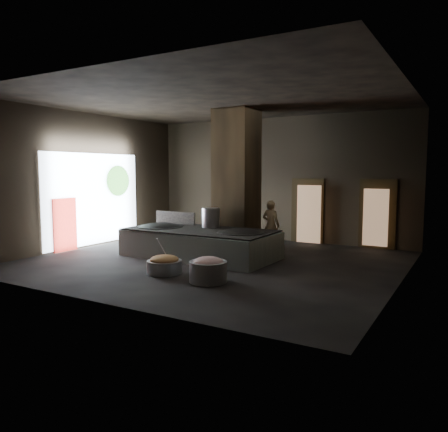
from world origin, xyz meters
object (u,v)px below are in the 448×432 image
Objects in this scene: wok_left at (160,229)px; veg_basin at (164,267)px; meat_basin at (208,272)px; stock_pot at (211,218)px; cook at (271,225)px; hearth_platform at (200,244)px; wok_right at (241,235)px.

veg_basin is (1.83, -2.14, -0.59)m from wok_left.
stock_pot is at bearing 120.83° from meat_basin.
veg_basin is at bearing 173.06° from meat_basin.
cook reaches higher than meat_basin.
hearth_platform is 2.23m from veg_basin.
wok_right is 2.51m from veg_basin.
wok_left is 1.61× the size of veg_basin.
stock_pot is 0.37× the size of cook.
cook is (-0.01, 2.12, 0.06)m from wok_right.
cook reaches higher than veg_basin.
hearth_platform is 3.17× the size of wok_left.
meat_basin is at bearing 97.36° from cook.
hearth_platform is 2.97m from meat_basin.
cook reaches higher than wok_left.
stock_pot is (1.50, 0.60, 0.38)m from wok_left.
hearth_platform is at bearing -177.88° from wok_right.
wok_left reaches higher than veg_basin.
cook reaches higher than wok_right.
hearth_platform is 0.92m from stock_pot.
stock_pot is 3.50m from meat_basin.
cook is at bearing 51.51° from stock_pot.
veg_basin is at bearing -113.39° from wok_right.
veg_basin is at bearing 79.32° from cook.
cook is (1.34, 2.17, 0.41)m from hearth_platform.
wok_left is 1.62× the size of meat_basin.
wok_left is 1.66m from stock_pot.
wok_left is 4.01m from meat_basin.
veg_basin is (-0.96, -4.36, -0.64)m from cook.
veg_basin is 1.42m from meat_basin.
stock_pot is at bearing 158.96° from wok_right.
wok_right is 2.25× the size of stock_pot.
stock_pot reaches higher than veg_basin.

